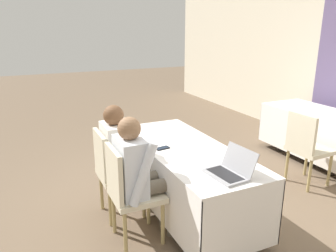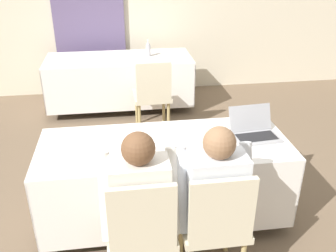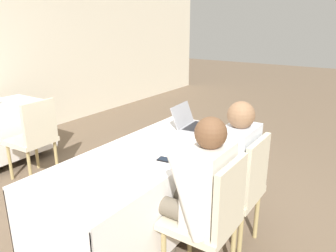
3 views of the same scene
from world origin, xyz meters
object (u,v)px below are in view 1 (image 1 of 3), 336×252
Objects in this scene: chair_near_right at (129,190)px; cell_phone at (162,148)px; chair_near_left at (114,170)px; person_white_shirt at (139,171)px; laptop at (229,170)px; person_checkered_shirt at (123,153)px; chair_far_spare at (307,146)px.

cell_phone is at bearing -57.16° from chair_near_right.
person_white_shirt is (0.48, 0.10, 0.16)m from chair_near_left.
person_checkered_shirt reaches higher than laptop.
person_checkered_shirt is (-0.18, -0.36, -0.06)m from cell_phone.
cell_phone is at bearing 83.67° from chair_far_spare.
person_white_shirt reaches higher than cell_phone.
chair_near_right is at bearing 90.00° from person_white_shirt.
chair_near_right is at bearing 91.82° from chair_far_spare.
chair_near_right is 0.51m from person_checkered_shirt.
laptop is at bearing -129.21° from person_white_shirt.
person_white_shirt is (0.17, -2.22, 0.16)m from chair_far_spare.
chair_far_spare reaches higher than cell_phone.
person_checkered_shirt is at bearing 0.00° from person_white_shirt.
chair_near_left reaches higher than cell_phone.
laptop is at bearing -124.85° from chair_near_right.
chair_near_right is 0.78× the size of person_checkered_shirt.
chair_far_spare is (-0.66, 1.62, -0.26)m from laptop.
laptop is 1.15m from person_checkered_shirt.
cell_phone is 0.59m from chair_near_right.
person_checkered_shirt is 1.00× the size of person_white_shirt.
chair_near_left is at bearing 90.00° from person_checkered_shirt.
chair_near_right is 0.78× the size of person_white_shirt.
chair_near_right reaches higher than cell_phone.
cell_phone is at bearing -116.43° from person_checkered_shirt.
laptop is 0.32× the size of person_checkered_shirt.
laptop reaches higher than chair_far_spare.
person_white_shirt is (0.48, 0.00, 0.00)m from person_checkered_shirt.
person_checkered_shirt is at bearing 79.78° from chair_far_spare.
person_checkered_shirt is at bearing -123.99° from cell_phone.
cell_phone is 0.17× the size of chair_near_right.
chair_near_right is 0.19m from person_white_shirt.
laptop is 1.23m from chair_near_left.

